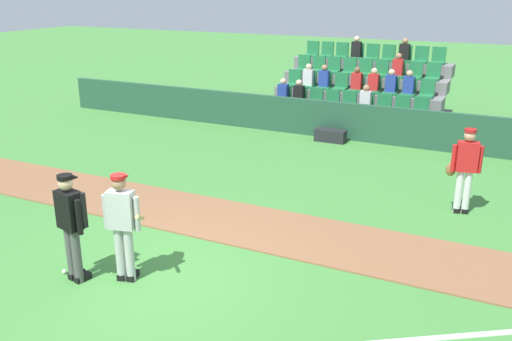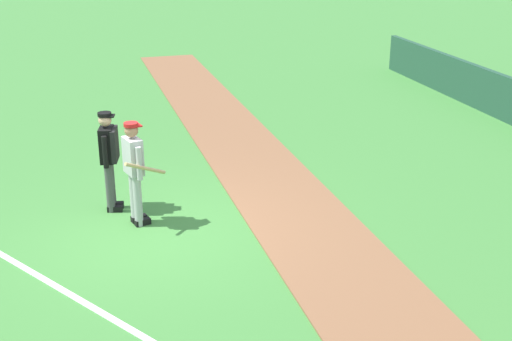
% 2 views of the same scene
% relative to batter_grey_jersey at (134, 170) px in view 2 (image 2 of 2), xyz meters
% --- Properties ---
extents(ground_plane, '(80.00, 80.00, 0.00)m').
position_rel_batter_grey_jersey_xyz_m(ground_plane, '(0.37, 0.23, -0.97)').
color(ground_plane, '#42843A').
extents(infield_dirt_path, '(28.00, 1.84, 0.03)m').
position_rel_batter_grey_jersey_xyz_m(infield_dirt_path, '(0.37, 2.66, -0.95)').
color(infield_dirt_path, brown).
rests_on(infield_dirt_path, ground).
extents(foul_line_chalk, '(10.09, 6.66, 0.01)m').
position_rel_batter_grey_jersey_xyz_m(foul_line_chalk, '(3.37, -0.27, -0.96)').
color(foul_line_chalk, white).
rests_on(foul_line_chalk, ground).
extents(batter_grey_jersey, '(0.74, 0.71, 1.76)m').
position_rel_batter_grey_jersey_xyz_m(batter_grey_jersey, '(0.00, 0.00, 0.00)').
color(batter_grey_jersey, '#B2B2B2').
rests_on(batter_grey_jersey, ground).
extents(umpire_home_plate, '(0.58, 0.37, 1.76)m').
position_rel_batter_grey_jersey_xyz_m(umpire_home_plate, '(-0.70, -0.34, 0.03)').
color(umpire_home_plate, '#4C4C4C').
rests_on(umpire_home_plate, ground).
extents(baseball, '(0.07, 0.07, 0.07)m').
position_rel_batter_grey_jersey_xyz_m(baseball, '(-1.04, -0.29, -0.93)').
color(baseball, white).
rests_on(baseball, ground).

